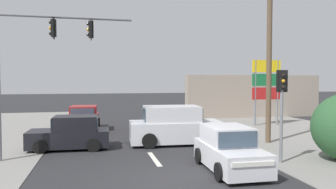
% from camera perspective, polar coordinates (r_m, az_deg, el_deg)
% --- Properties ---
extents(ground_plane, '(140.00, 140.00, 0.00)m').
position_cam_1_polar(ground_plane, '(10.61, 0.54, -14.89)').
color(ground_plane, '#28282B').
extents(lane_dash_mid, '(0.20, 2.40, 0.01)m').
position_cam_1_polar(lane_dash_mid, '(13.45, -2.39, -11.13)').
color(lane_dash_mid, silver).
rests_on(lane_dash_mid, ground).
extents(lane_dash_far, '(0.20, 2.40, 0.01)m').
position_cam_1_polar(lane_dash_far, '(18.29, -5.15, -7.49)').
color(lane_dash_far, silver).
rests_on(lane_dash_far, ground).
extents(utility_pole_midground_right, '(1.80, 0.26, 8.70)m').
position_cam_1_polar(utility_pole_midground_right, '(17.26, 17.21, 7.08)').
color(utility_pole_midground_right, brown).
rests_on(utility_pole_midground_right, ground).
extents(traffic_signal_mast, '(5.29, 0.47, 6.00)m').
position_cam_1_polar(traffic_signal_mast, '(14.06, -22.44, 6.29)').
color(traffic_signal_mast, slate).
rests_on(traffic_signal_mast, ground).
extents(pedestal_signal_right_kerb, '(0.44, 0.30, 3.56)m').
position_cam_1_polar(pedestal_signal_right_kerb, '(13.14, 19.20, -0.93)').
color(pedestal_signal_right_kerb, slate).
rests_on(pedestal_signal_right_kerb, ground).
extents(shopping_plaza_sign, '(2.10, 0.16, 4.60)m').
position_cam_1_polar(shopping_plaza_sign, '(23.86, 16.75, 1.94)').
color(shopping_plaza_sign, slate).
rests_on(shopping_plaza_sign, ground).
extents(shopfront_wall_far, '(12.00, 1.00, 3.60)m').
position_cam_1_polar(shopfront_wall_far, '(29.11, 14.70, -0.29)').
color(shopfront_wall_far, '#A39384').
rests_on(shopfront_wall_far, ground).
extents(hatchback_receding_far, '(1.84, 3.67, 1.53)m').
position_cam_1_polar(hatchback_receding_far, '(11.92, 10.61, -9.50)').
color(hatchback_receding_far, silver).
rests_on(hatchback_receding_far, ground).
extents(suv_kerbside_parked, '(4.63, 2.25, 1.90)m').
position_cam_1_polar(suv_kerbside_parked, '(16.31, 1.12, -5.56)').
color(suv_kerbside_parked, silver).
rests_on(suv_kerbside_parked, ground).
extents(hatchback_crossing_left, '(3.68, 1.87, 1.53)m').
position_cam_1_polar(hatchback_crossing_left, '(15.82, -16.55, -6.58)').
color(hatchback_crossing_left, black).
rests_on(hatchback_crossing_left, ground).
extents(sedan_oncoming_near, '(2.02, 4.30, 1.56)m').
position_cam_1_polar(sedan_oncoming_near, '(21.29, -14.45, -4.24)').
color(sedan_oncoming_near, maroon).
rests_on(sedan_oncoming_near, ground).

